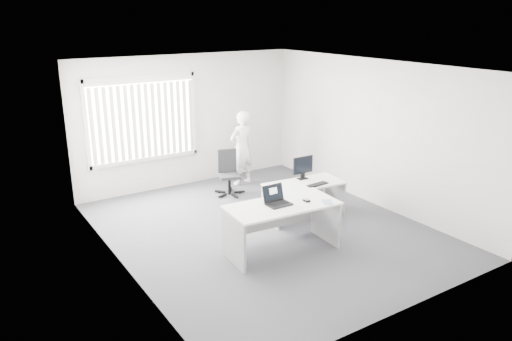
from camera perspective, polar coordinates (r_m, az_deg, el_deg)
ground at (r=8.76m, az=1.05°, el=-6.75°), size 6.00×6.00×0.00m
wall_back at (r=10.82m, az=-7.83°, el=5.67°), size 5.00×0.02×2.80m
wall_front at (r=6.15m, az=16.94°, el=-4.28°), size 5.00×0.02×2.80m
wall_left at (r=7.24m, az=-15.54°, el=-0.84°), size 0.02×6.00×2.80m
wall_right at (r=9.85m, az=13.30°, el=4.17°), size 0.02×6.00×2.80m
ceiling at (r=8.02m, az=1.17°, el=11.80°), size 5.00×6.00×0.02m
window at (r=10.38m, az=-12.78°, el=5.73°), size 2.32×0.06×1.76m
blinds at (r=10.33m, az=-12.65°, el=5.51°), size 2.20×0.10×1.50m
desk_near at (r=7.79m, az=2.99°, el=-5.38°), size 1.79×0.94×0.79m
desk_far at (r=9.15m, az=5.49°, el=-2.52°), size 1.50×0.80×0.66m
office_chair at (r=10.34m, az=-3.13°, el=-1.15°), size 0.66×0.66×0.93m
person at (r=10.79m, az=-1.64°, el=2.58°), size 0.64×0.47×1.63m
laptop at (r=7.62m, az=2.65°, el=-2.96°), size 0.37×0.33×0.29m
paper_sheet at (r=7.86m, az=5.33°, el=-3.49°), size 0.34×0.27×0.00m
mouse at (r=7.84m, az=5.78°, el=-3.38°), size 0.08×0.12×0.05m
booklet at (r=7.86m, az=8.16°, el=-3.57°), size 0.23×0.25×0.01m
keyboard at (r=9.02m, az=7.06°, el=-1.59°), size 0.43×0.17×0.02m
monitor at (r=9.25m, az=5.38°, el=0.32°), size 0.43×0.13×0.43m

